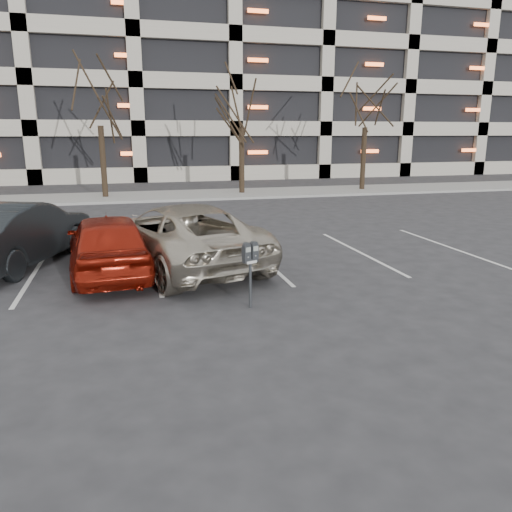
% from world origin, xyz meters
% --- Properties ---
extents(ground, '(140.00, 140.00, 0.00)m').
position_xyz_m(ground, '(0.00, 0.00, 0.00)').
color(ground, '#28282B').
rests_on(ground, ground).
extents(sidewalk, '(80.00, 4.00, 0.12)m').
position_xyz_m(sidewalk, '(0.00, 16.00, 0.06)').
color(sidewalk, gray).
rests_on(sidewalk, ground).
extents(stall_lines, '(16.90, 5.20, 0.00)m').
position_xyz_m(stall_lines, '(-1.40, 2.30, 0.01)').
color(stall_lines, silver).
rests_on(stall_lines, ground).
extents(parking_garage, '(52.00, 20.00, 19.00)m').
position_xyz_m(parking_garage, '(12.00, 33.84, 9.26)').
color(parking_garage, black).
rests_on(parking_garage, ground).
extents(tree_b, '(3.48, 3.48, 7.90)m').
position_xyz_m(tree_b, '(-3.00, 16.00, 5.71)').
color(tree_b, black).
rests_on(tree_b, ground).
extents(tree_c, '(3.43, 3.43, 7.79)m').
position_xyz_m(tree_c, '(4.00, 16.00, 5.63)').
color(tree_c, black).
rests_on(tree_c, ground).
extents(tree_d, '(3.43, 3.43, 7.79)m').
position_xyz_m(tree_d, '(11.00, 16.00, 5.62)').
color(tree_d, black).
rests_on(tree_d, ground).
extents(parking_meter, '(0.34, 0.23, 1.25)m').
position_xyz_m(parking_meter, '(0.19, -1.30, 0.96)').
color(parking_meter, black).
rests_on(parking_meter, ground).
extents(suv_silver, '(4.08, 6.13, 1.57)m').
position_xyz_m(suv_silver, '(-0.73, 2.05, 0.78)').
color(suv_silver, '#BAB19E').
rests_on(suv_silver, ground).
extents(car_red, '(2.11, 4.46, 1.47)m').
position_xyz_m(car_red, '(-2.45, 1.73, 0.74)').
color(car_red, maroon).
rests_on(car_red, ground).
extents(car_dark, '(3.32, 5.15, 1.60)m').
position_xyz_m(car_dark, '(-4.66, 3.28, 0.80)').
color(car_dark, black).
rests_on(car_dark, ground).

